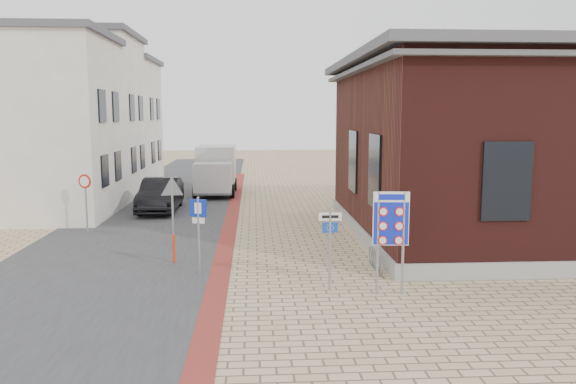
{
  "coord_description": "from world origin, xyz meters",
  "views": [
    {
      "loc": [
        -0.98,
        -14.01,
        4.63
      ],
      "look_at": [
        0.1,
        3.53,
        2.2
      ],
      "focal_mm": 35.0,
      "sensor_mm": 36.0,
      "label": 1
    }
  ],
  "objects_px": {
    "box_truck": "(216,170)",
    "essen_sign": "(330,236)",
    "parking_sign": "(199,223)",
    "bollard": "(174,249)",
    "border_sign": "(391,221)",
    "sedan": "(161,195)"
  },
  "relations": [
    {
      "from": "sedan",
      "to": "parking_sign",
      "type": "height_order",
      "value": "parking_sign"
    },
    {
      "from": "sedan",
      "to": "box_truck",
      "type": "distance_m",
      "value": 6.19
    },
    {
      "from": "sedan",
      "to": "bollard",
      "type": "height_order",
      "value": "sedan"
    },
    {
      "from": "essen_sign",
      "to": "bollard",
      "type": "height_order",
      "value": "essen_sign"
    },
    {
      "from": "essen_sign",
      "to": "parking_sign",
      "type": "distance_m",
      "value": 3.97
    },
    {
      "from": "border_sign",
      "to": "parking_sign",
      "type": "bearing_deg",
      "value": 161.4
    },
    {
      "from": "sedan",
      "to": "border_sign",
      "type": "bearing_deg",
      "value": -59.1
    },
    {
      "from": "sedan",
      "to": "bollard",
      "type": "distance_m",
      "value": 9.99
    },
    {
      "from": "parking_sign",
      "to": "border_sign",
      "type": "bearing_deg",
      "value": -6.64
    },
    {
      "from": "sedan",
      "to": "parking_sign",
      "type": "bearing_deg",
      "value": -75.51
    },
    {
      "from": "parking_sign",
      "to": "bollard",
      "type": "bearing_deg",
      "value": 141.06
    },
    {
      "from": "parking_sign",
      "to": "box_truck",
      "type": "bearing_deg",
      "value": 108.39
    },
    {
      "from": "border_sign",
      "to": "bollard",
      "type": "height_order",
      "value": "border_sign"
    },
    {
      "from": "sedan",
      "to": "essen_sign",
      "type": "height_order",
      "value": "essen_sign"
    },
    {
      "from": "bollard",
      "to": "parking_sign",
      "type": "bearing_deg",
      "value": -55.24
    },
    {
      "from": "border_sign",
      "to": "essen_sign",
      "type": "distance_m",
      "value": 1.64
    },
    {
      "from": "essen_sign",
      "to": "parking_sign",
      "type": "height_order",
      "value": "parking_sign"
    },
    {
      "from": "box_truck",
      "to": "essen_sign",
      "type": "distance_m",
      "value": 18.99
    },
    {
      "from": "border_sign",
      "to": "essen_sign",
      "type": "relative_size",
      "value": 1.21
    },
    {
      "from": "box_truck",
      "to": "essen_sign",
      "type": "height_order",
      "value": "box_truck"
    },
    {
      "from": "box_truck",
      "to": "bollard",
      "type": "relative_size",
      "value": 5.76
    },
    {
      "from": "sedan",
      "to": "border_sign",
      "type": "xyz_separation_m",
      "value": [
        7.99,
        -13.26,
        1.15
      ]
    }
  ]
}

